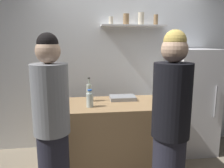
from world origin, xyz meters
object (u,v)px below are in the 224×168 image
at_px(refrigerator, 192,101).
at_px(person_grey_hoodie, 52,128).
at_px(person_blonde, 170,130).
at_px(baking_pan, 123,98).
at_px(utensil_holder, 57,98).
at_px(wine_bottle_green_glass, 160,89).
at_px(wine_bottle_pale_glass, 89,92).
at_px(water_bottle_plastic, 90,99).

height_order(refrigerator, person_grey_hoodie, person_grey_hoodie).
bearing_deg(person_blonde, baking_pan, 36.10).
xyz_separation_m(utensil_holder, person_grey_hoodie, (0.05, -0.78, -0.08)).
xyz_separation_m(wine_bottle_green_glass, wine_bottle_pale_glass, (-0.98, -0.05, -0.00)).
distance_m(refrigerator, wine_bottle_pale_glass, 1.60).
bearing_deg(wine_bottle_pale_glass, wine_bottle_green_glass, 2.68).
relative_size(refrigerator, wine_bottle_pale_glass, 4.94).
distance_m(baking_pan, utensil_holder, 0.87).
xyz_separation_m(utensil_holder, water_bottle_plastic, (0.42, -0.22, 0.03)).
xyz_separation_m(wine_bottle_green_glass, person_grey_hoodie, (-1.35, -0.86, -0.15)).
distance_m(refrigerator, person_grey_hoodie, 2.21).
relative_size(refrigerator, person_blonde, 0.88).
height_order(utensil_holder, person_grey_hoodie, person_grey_hoodie).
bearing_deg(wine_bottle_pale_glass, water_bottle_plastic, -89.45).
bearing_deg(wine_bottle_green_glass, person_grey_hoodie, -147.58).
distance_m(utensil_holder, person_blonde, 1.51).
distance_m(wine_bottle_green_glass, person_blonde, 1.13).
height_order(baking_pan, wine_bottle_pale_glass, wine_bottle_pale_glass).
bearing_deg(wine_bottle_green_glass, baking_pan, -178.14).
relative_size(person_grey_hoodie, person_blonde, 0.99).
distance_m(wine_bottle_pale_glass, water_bottle_plastic, 0.26).
relative_size(refrigerator, person_grey_hoodie, 0.89).
bearing_deg(wine_bottle_green_glass, person_blonde, -104.42).
xyz_separation_m(baking_pan, wine_bottle_green_glass, (0.53, 0.02, 0.10)).
xyz_separation_m(refrigerator, wine_bottle_pale_glass, (-1.56, -0.24, 0.24)).
bearing_deg(person_grey_hoodie, refrigerator, 50.37).
distance_m(refrigerator, person_blonde, 1.55).
xyz_separation_m(person_grey_hoodie, person_blonde, (1.07, -0.23, 0.01)).
bearing_deg(wine_bottle_pale_glass, utensil_holder, -174.77).
distance_m(wine_bottle_green_glass, person_grey_hoodie, 1.61).
bearing_deg(refrigerator, baking_pan, -169.22).
bearing_deg(wine_bottle_green_glass, wine_bottle_pale_glass, -177.32).
bearing_deg(baking_pan, wine_bottle_pale_glass, -176.36).
relative_size(wine_bottle_green_glass, water_bottle_plastic, 1.53).
xyz_separation_m(refrigerator, person_grey_hoodie, (-1.94, -1.05, 0.09)).
relative_size(baking_pan, person_grey_hoodie, 0.19).
height_order(refrigerator, water_bottle_plastic, refrigerator).
distance_m(baking_pan, person_grey_hoodie, 1.18).
distance_m(water_bottle_plastic, person_blonde, 1.06).
bearing_deg(baking_pan, water_bottle_plastic, -147.31).
bearing_deg(baking_pan, utensil_holder, -175.59).
xyz_separation_m(refrigerator, utensil_holder, (-1.98, -0.28, 0.18)).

